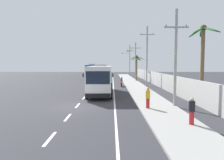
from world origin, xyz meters
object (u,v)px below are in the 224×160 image
utility_pole_far (135,59)px  motorcycle_beside_bus (121,83)px  palm_second (137,63)px  coach_bus_far_lane (93,71)px  utility_pole_distant (129,59)px  pedestrian_midwalk (192,110)px  palm_nearest (202,52)px  utility_pole_nearest (175,57)px  coach_bus_foreground (100,78)px  pedestrian_near_kerb (148,97)px  utility_pole_mid (147,55)px

utility_pole_far → motorcycle_beside_bus: bearing=-103.3°
utility_pole_far → palm_second: (-0.39, -6.58, -0.88)m
coach_bus_far_lane → utility_pole_distant: size_ratio=1.10×
utility_pole_distant → pedestrian_midwalk: bearing=-91.0°
utility_pole_distant → coach_bus_far_lane: bearing=-129.9°
palm_nearest → utility_pole_nearest: bearing=-157.1°
motorcycle_beside_bus → palm_nearest: (6.48, -15.11, 4.07)m
utility_pole_far → utility_pole_distant: size_ratio=0.91×
coach_bus_foreground → utility_pole_nearest: bearing=-49.8°
utility_pole_nearest → utility_pole_distant: bearing=89.7°
utility_pole_far → palm_nearest: utility_pole_far is taller
pedestrian_near_kerb → palm_nearest: palm_nearest is taller
utility_pole_far → coach_bus_far_lane: bearing=159.5°
coach_bus_far_lane → pedestrian_near_kerb: 39.20m
coach_bus_far_lane → pedestrian_midwalk: bearing=-77.4°
pedestrian_midwalk → utility_pole_mid: (1.05, 22.27, 4.10)m
utility_pole_distant → palm_second: 23.29m
motorcycle_beside_bus → utility_pole_mid: (4.11, 0.40, 4.42)m
motorcycle_beside_bus → pedestrian_midwalk: (3.07, -21.87, 0.32)m
utility_pole_distant → palm_second: utility_pole_distant is taller
pedestrian_near_kerb → utility_pole_distant: utility_pole_distant is taller
motorcycle_beside_bus → utility_pole_distant: (4.04, 33.75, 4.50)m
utility_pole_nearest → palm_nearest: utility_pole_nearest is taller
pedestrian_near_kerb → utility_pole_nearest: utility_pole_nearest is taller
pedestrian_near_kerb → palm_nearest: (5.18, 2.22, 3.71)m
utility_pole_nearest → palm_nearest: 3.02m
palm_second → palm_nearest: bearing=-83.7°
coach_bus_far_lane → pedestrian_near_kerb: size_ratio=6.57×
coach_bus_foreground → utility_pole_mid: size_ratio=1.13×
utility_pole_mid → motorcycle_beside_bus: bearing=-174.4°
motorcycle_beside_bus → pedestrian_midwalk: pedestrian_midwalk is taller
coach_bus_foreground → palm_second: (6.59, 18.88, 1.95)m
utility_pole_nearest → motorcycle_beside_bus: bearing=102.9°
coach_bus_far_lane → palm_nearest: palm_nearest is taller
utility_pole_far → utility_pole_distant: 16.68m
utility_pole_distant → palm_second: (-0.38, -23.26, -1.28)m
pedestrian_midwalk → utility_pole_nearest: size_ratio=0.19×
coach_bus_foreground → utility_pole_distant: (6.97, 42.14, 3.23)m
utility_pole_nearest → utility_pole_mid: bearing=88.7°
coach_bus_foreground → motorcycle_beside_bus: (2.92, 8.38, -1.27)m
utility_pole_nearest → palm_nearest: (2.74, 1.16, 0.47)m
pedestrian_midwalk → palm_second: 32.51m
utility_pole_mid → palm_nearest: (2.37, -15.52, -0.36)m
pedestrian_midwalk → utility_pole_nearest: utility_pole_nearest is taller
utility_pole_distant → utility_pole_far: bearing=-90.0°
coach_bus_foreground → utility_pole_mid: bearing=51.3°
pedestrian_midwalk → utility_pole_distant: bearing=-33.7°
motorcycle_beside_bus → pedestrian_midwalk: bearing=-82.0°
palm_second → motorcycle_beside_bus: bearing=-109.2°
pedestrian_near_kerb → utility_pole_distant: bearing=-90.6°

